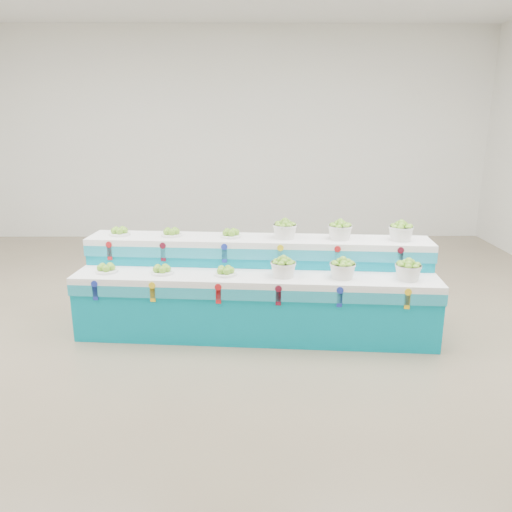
# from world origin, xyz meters

# --- Properties ---
(ground) EXTENTS (10.00, 10.00, 0.00)m
(ground) POSITION_xyz_m (0.00, 0.00, 0.00)
(ground) COLOR #766752
(ground) RESTS_ON ground
(back_wall) EXTENTS (10.00, 0.00, 10.00)m
(back_wall) POSITION_xyz_m (0.00, 5.00, 2.00)
(back_wall) COLOR silver
(back_wall) RESTS_ON ground
(display_stand) EXTENTS (3.97, 1.34, 1.02)m
(display_stand) POSITION_xyz_m (0.46, 0.34, 0.51)
(display_stand) COLOR #028CA8
(display_stand) RESTS_ON ground
(plate_lower_left) EXTENTS (0.26, 0.26, 0.10)m
(plate_lower_left) POSITION_xyz_m (-1.16, 0.24, 0.77)
(plate_lower_left) COLOR white
(plate_lower_left) RESTS_ON display_stand
(plate_lower_mid) EXTENTS (0.26, 0.26, 0.10)m
(plate_lower_mid) POSITION_xyz_m (-0.55, 0.19, 0.77)
(plate_lower_mid) COLOR white
(plate_lower_mid) RESTS_ON display_stand
(plate_lower_right) EXTENTS (0.26, 0.26, 0.10)m
(plate_lower_right) POSITION_xyz_m (0.14, 0.13, 0.77)
(plate_lower_right) COLOR white
(plate_lower_right) RESTS_ON display_stand
(basket_lower_left) EXTENTS (0.29, 0.29, 0.21)m
(basket_lower_left) POSITION_xyz_m (0.75, 0.08, 0.82)
(basket_lower_left) COLOR silver
(basket_lower_left) RESTS_ON display_stand
(basket_lower_mid) EXTENTS (0.29, 0.29, 0.21)m
(basket_lower_mid) POSITION_xyz_m (1.36, 0.02, 0.82)
(basket_lower_mid) COLOR silver
(basket_lower_mid) RESTS_ON display_stand
(basket_lower_right) EXTENTS (0.29, 0.29, 0.21)m
(basket_lower_right) POSITION_xyz_m (2.03, -0.03, 0.82)
(basket_lower_right) COLOR silver
(basket_lower_right) RESTS_ON display_stand
(plate_upper_left) EXTENTS (0.26, 0.26, 0.10)m
(plate_upper_left) POSITION_xyz_m (-1.11, 0.72, 1.07)
(plate_upper_left) COLOR white
(plate_upper_left) RESTS_ON display_stand
(plate_upper_mid) EXTENTS (0.26, 0.26, 0.10)m
(plate_upper_mid) POSITION_xyz_m (-0.51, 0.67, 1.07)
(plate_upper_mid) COLOR white
(plate_upper_mid) RESTS_ON display_stand
(plate_upper_right) EXTENTS (0.26, 0.26, 0.10)m
(plate_upper_right) POSITION_xyz_m (0.18, 0.61, 1.07)
(plate_upper_right) COLOR white
(plate_upper_right) RESTS_ON display_stand
(basket_upper_left) EXTENTS (0.29, 0.29, 0.21)m
(basket_upper_left) POSITION_xyz_m (0.79, 0.56, 1.12)
(basket_upper_left) COLOR silver
(basket_upper_left) RESTS_ON display_stand
(basket_upper_mid) EXTENTS (0.29, 0.29, 0.21)m
(basket_upper_mid) POSITION_xyz_m (1.40, 0.51, 1.12)
(basket_upper_mid) COLOR silver
(basket_upper_mid) RESTS_ON display_stand
(basket_upper_right) EXTENTS (0.29, 0.29, 0.21)m
(basket_upper_right) POSITION_xyz_m (2.07, 0.45, 1.12)
(basket_upper_right) COLOR silver
(basket_upper_right) RESTS_ON display_stand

